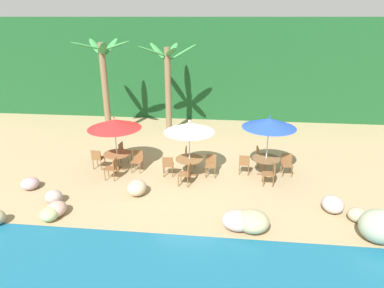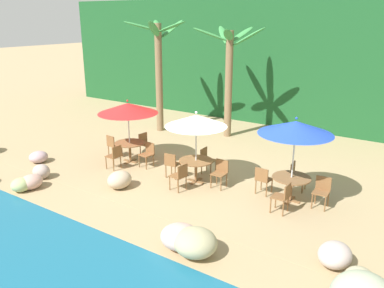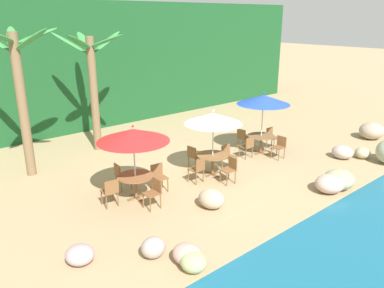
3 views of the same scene
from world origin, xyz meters
TOP-DOWN VIEW (x-y plane):
  - ground_plane at (0.00, 0.00)m, footprint 120.00×120.00m
  - terrace_deck at (0.00, 0.00)m, footprint 18.00×5.20m
  - foliage_backdrop at (0.00, 9.00)m, footprint 28.00×2.40m
  - rock_seawall at (2.04, -2.85)m, footprint 17.74×3.13m
  - umbrella_red at (-2.97, 0.12)m, footprint 2.14×2.14m
  - dining_table_red at (-2.97, 0.12)m, footprint 1.10×1.10m
  - chair_red_seaward at (-2.12, 0.13)m, footprint 0.46×0.47m
  - chair_red_inland at (-2.98, 0.98)m, footprint 0.47×0.46m
  - chair_red_left at (-3.83, 0.12)m, footprint 0.46×0.47m
  - chair_red_right at (-2.89, -0.73)m, footprint 0.43×0.42m
  - umbrella_white at (0.06, -0.07)m, footprint 1.94×1.94m
  - dining_table_white at (0.06, -0.07)m, footprint 1.10×1.10m
  - chair_white_seaward at (0.91, 0.03)m, footprint 0.42×0.43m
  - chair_white_inland at (-0.08, 0.78)m, footprint 0.45×0.44m
  - chair_white_left at (-0.78, -0.24)m, footprint 0.46×0.47m
  - chair_white_right at (0.04, -0.92)m, footprint 0.48×0.47m
  - umbrella_blue at (3.09, 0.30)m, footprint 2.08×2.08m
  - dining_table_blue at (3.09, 0.30)m, footprint 1.10×1.10m
  - chair_blue_seaward at (3.94, 0.43)m, footprint 0.44×0.45m
  - chair_blue_inland at (2.93, 1.14)m, footprint 0.46×0.46m
  - chair_blue_left at (2.24, 0.25)m, footprint 0.44×0.45m
  - chair_blue_right at (3.20, -0.55)m, footprint 0.43×0.43m
  - palm_tree_nearest at (-4.72, 4.11)m, footprint 2.66×2.78m
  - palm_tree_second at (-1.66, 5.08)m, footprint 2.89×3.07m

SIDE VIEW (x-z plane):
  - ground_plane at x=0.00m, z-range 0.00..0.00m
  - terrace_deck at x=0.00m, z-range 0.00..0.01m
  - rock_seawall at x=2.04m, z-range -0.14..0.81m
  - chair_red_seaward at x=-2.12m, z-range 0.08..0.95m
  - chair_red_inland at x=-2.98m, z-range 0.08..0.95m
  - chair_red_left at x=-3.83m, z-range 0.08..0.95m
  - chair_red_right at x=-2.89m, z-range 0.08..0.95m
  - chair_white_seaward at x=0.91m, z-range 0.08..0.95m
  - chair_white_inland at x=-0.08m, z-range 0.08..0.95m
  - chair_white_left at x=-0.78m, z-range 0.08..0.95m
  - chair_white_right at x=0.04m, z-range 0.08..0.95m
  - chair_blue_seaward at x=3.94m, z-range 0.08..0.95m
  - chair_blue_inland at x=2.93m, z-range 0.08..0.95m
  - chair_blue_left at x=2.24m, z-range 0.08..0.95m
  - chair_blue_right at x=3.20m, z-range 0.08..0.95m
  - dining_table_red at x=-2.97m, z-range 0.24..0.98m
  - dining_table_white at x=0.06m, z-range 0.24..0.98m
  - dining_table_blue at x=3.09m, z-range 0.24..0.98m
  - umbrella_red at x=-2.97m, z-range 0.86..3.18m
  - umbrella_white at x=0.06m, z-range 0.87..3.20m
  - umbrella_blue at x=3.09m, z-range 0.95..3.46m
  - foliage_backdrop at x=0.00m, z-range 0.00..6.00m
  - palm_tree_second at x=-1.66m, z-range 0.78..5.54m
  - palm_tree_nearest at x=-4.72m, z-range 0.79..5.80m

